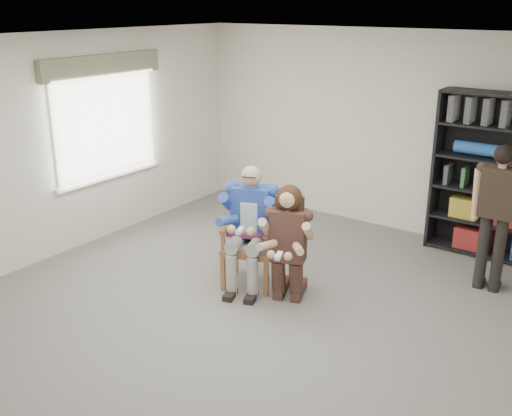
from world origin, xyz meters
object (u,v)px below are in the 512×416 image
Objects in this scene: seated_man at (250,227)px; standing_man at (495,220)px; armchair at (250,240)px; bookshelf at (506,179)px; kneeling_woman at (287,246)px.

seated_man is 2.72m from standing_man.
armchair is at bearing 0.00° from seated_man.
armchair is 0.65× the size of standing_man.
bookshelf is at bearing 97.19° from standing_man.
seated_man is 0.60m from kneeling_woman.
standing_man reaches higher than kneeling_woman.
standing_man is at bearing 12.89° from armchair.
armchair is 0.17m from seated_man.
bookshelf reaches higher than standing_man.
armchair is 0.60m from kneeling_woman.
standing_man is at bearing 12.89° from seated_man.
seated_man is at bearing -130.92° from bookshelf.
bookshelf is (2.14, 2.46, 0.33)m from seated_man.
bookshelf is 1.24× the size of standing_man.
armchair is 0.52× the size of bookshelf.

